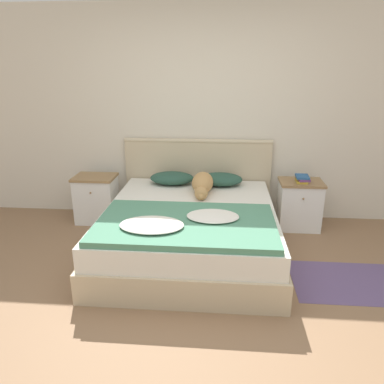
{
  "coord_description": "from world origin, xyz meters",
  "views": [
    {
      "loc": [
        0.22,
        -2.47,
        1.87
      ],
      "look_at": [
        -0.09,
        1.23,
        0.6
      ],
      "focal_mm": 35.0,
      "sensor_mm": 36.0,
      "label": 1
    }
  ],
  "objects_px": {
    "nightstand_left": "(97,199)",
    "bed": "(190,231)",
    "pillow_right": "(220,179)",
    "book_stack": "(302,179)",
    "nightstand_right": "(299,204)",
    "dog": "(203,184)",
    "pillow_left": "(172,178)"
  },
  "relations": [
    {
      "from": "nightstand_right",
      "to": "book_stack",
      "type": "relative_size",
      "value": 2.73
    },
    {
      "from": "pillow_left",
      "to": "pillow_right",
      "type": "xyz_separation_m",
      "value": [
        0.58,
        0.0,
        0.0
      ]
    },
    {
      "from": "pillow_left",
      "to": "dog",
      "type": "height_order",
      "value": "dog"
    },
    {
      "from": "nightstand_left",
      "to": "book_stack",
      "type": "distance_m",
      "value": 2.49
    },
    {
      "from": "bed",
      "to": "dog",
      "type": "bearing_deg",
      "value": 79.11
    },
    {
      "from": "nightstand_right",
      "to": "dog",
      "type": "xyz_separation_m",
      "value": [
        -1.14,
        -0.24,
        0.3
      ]
    },
    {
      "from": "nightstand_left",
      "to": "book_stack",
      "type": "relative_size",
      "value": 2.73
    },
    {
      "from": "nightstand_left",
      "to": "pillow_right",
      "type": "bearing_deg",
      "value": 1.7
    },
    {
      "from": "bed",
      "to": "pillow_right",
      "type": "relative_size",
      "value": 3.82
    },
    {
      "from": "pillow_right",
      "to": "book_stack",
      "type": "bearing_deg",
      "value": -4.66
    },
    {
      "from": "bed",
      "to": "nightstand_left",
      "type": "bearing_deg",
      "value": 149.17
    },
    {
      "from": "bed",
      "to": "pillow_left",
      "type": "distance_m",
      "value": 0.89
    },
    {
      "from": "bed",
      "to": "book_stack",
      "type": "xyz_separation_m",
      "value": [
        1.23,
        0.7,
        0.38
      ]
    },
    {
      "from": "pillow_left",
      "to": "book_stack",
      "type": "bearing_deg",
      "value": -2.88
    },
    {
      "from": "bed",
      "to": "book_stack",
      "type": "distance_m",
      "value": 1.47
    },
    {
      "from": "bed",
      "to": "nightstand_right",
      "type": "bearing_deg",
      "value": 30.83
    },
    {
      "from": "nightstand_left",
      "to": "pillow_right",
      "type": "relative_size",
      "value": 1.11
    },
    {
      "from": "nightstand_left",
      "to": "nightstand_right",
      "type": "bearing_deg",
      "value": 0.0
    },
    {
      "from": "nightstand_right",
      "to": "bed",
      "type": "bearing_deg",
      "value": -149.17
    },
    {
      "from": "nightstand_right",
      "to": "book_stack",
      "type": "distance_m",
      "value": 0.33
    },
    {
      "from": "dog",
      "to": "bed",
      "type": "bearing_deg",
      "value": -100.89
    },
    {
      "from": "pillow_right",
      "to": "book_stack",
      "type": "relative_size",
      "value": 2.47
    },
    {
      "from": "pillow_right",
      "to": "book_stack",
      "type": "distance_m",
      "value": 0.94
    },
    {
      "from": "pillow_right",
      "to": "nightstand_right",
      "type": "bearing_deg",
      "value": -2.75
    },
    {
      "from": "pillow_left",
      "to": "dog",
      "type": "bearing_deg",
      "value": -37.02
    },
    {
      "from": "nightstand_left",
      "to": "bed",
      "type": "bearing_deg",
      "value": -30.83
    },
    {
      "from": "bed",
      "to": "nightstand_right",
      "type": "xyz_separation_m",
      "value": [
        1.23,
        0.74,
        0.05
      ]
    },
    {
      "from": "pillow_left",
      "to": "book_stack",
      "type": "height_order",
      "value": "book_stack"
    },
    {
      "from": "pillow_left",
      "to": "dog",
      "type": "distance_m",
      "value": 0.48
    },
    {
      "from": "bed",
      "to": "dog",
      "type": "relative_size",
      "value": 3.03
    },
    {
      "from": "nightstand_right",
      "to": "pillow_right",
      "type": "height_order",
      "value": "pillow_right"
    },
    {
      "from": "bed",
      "to": "nightstand_right",
      "type": "relative_size",
      "value": 3.45
    }
  ]
}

